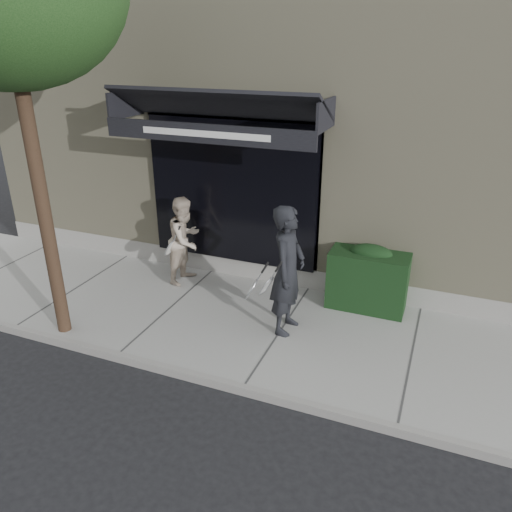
% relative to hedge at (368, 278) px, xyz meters
% --- Properties ---
extents(ground, '(80.00, 80.00, 0.00)m').
position_rel_hedge_xyz_m(ground, '(-1.10, -1.25, -0.66)').
color(ground, black).
rests_on(ground, ground).
extents(sidewalk, '(20.00, 3.00, 0.12)m').
position_rel_hedge_xyz_m(sidewalk, '(-1.10, -1.25, -0.60)').
color(sidewalk, gray).
rests_on(sidewalk, ground).
extents(curb, '(20.00, 0.10, 0.14)m').
position_rel_hedge_xyz_m(curb, '(-1.10, -2.80, -0.59)').
color(curb, gray).
rests_on(curb, ground).
extents(building_facade, '(14.30, 8.04, 5.64)m').
position_rel_hedge_xyz_m(building_facade, '(-1.11, 3.71, 2.08)').
color(building_facade, tan).
rests_on(building_facade, ground).
extents(hedge, '(1.30, 0.70, 1.14)m').
position_rel_hedge_xyz_m(hedge, '(0.00, 0.00, 0.00)').
color(hedge, black).
rests_on(hedge, sidewalk).
extents(pedestrian_front, '(0.79, 0.95, 2.05)m').
position_rel_hedge_xyz_m(pedestrian_front, '(-1.04, -1.22, 0.48)').
color(pedestrian_front, black).
rests_on(pedestrian_front, sidewalk).
extents(pedestrian_back, '(0.69, 0.85, 1.64)m').
position_rel_hedge_xyz_m(pedestrian_back, '(-3.36, -0.25, 0.28)').
color(pedestrian_back, beige).
rests_on(pedestrian_back, sidewalk).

